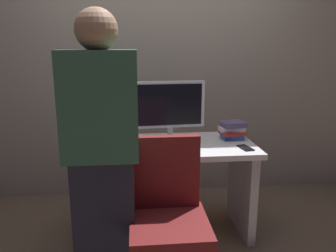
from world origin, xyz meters
TOP-DOWN VIEW (x-y plane):
  - ground_plane at (0.00, 0.00)m, footprint 9.00×9.00m
  - wall_back at (0.00, 0.85)m, footprint 6.40×0.10m
  - desk at (0.00, 0.00)m, footprint 1.30×0.64m
  - office_chair at (-0.06, -0.67)m, footprint 0.52×0.52m
  - person_at_desk at (-0.42, -0.63)m, footprint 0.40×0.24m
  - monitor at (0.03, 0.13)m, footprint 0.54×0.15m
  - keyboard at (-0.12, -0.06)m, footprint 0.43×0.15m
  - mouse at (0.20, -0.03)m, footprint 0.06×0.10m
  - cup_near_keyboard at (-0.36, -0.17)m, footprint 0.07×0.07m
  - cup_by_monitor at (-0.44, 0.11)m, footprint 0.07×0.07m
  - book_stack at (0.52, 0.10)m, footprint 0.21×0.18m
  - cell_phone at (0.55, -0.17)m, footprint 0.10×0.15m

SIDE VIEW (x-z plane):
  - ground_plane at x=0.00m, z-range 0.00..0.00m
  - office_chair at x=-0.06m, z-range -0.04..0.90m
  - desk at x=0.00m, z-range 0.13..0.86m
  - cell_phone at x=0.55m, z-range 0.73..0.74m
  - keyboard at x=-0.12m, z-range 0.73..0.75m
  - mouse at x=0.20m, z-range 0.73..0.77m
  - cup_by_monitor at x=-0.44m, z-range 0.73..0.81m
  - cup_near_keyboard at x=-0.36m, z-range 0.73..0.82m
  - book_stack at x=0.52m, z-range 0.73..0.87m
  - person_at_desk at x=-0.42m, z-range 0.02..1.66m
  - monitor at x=0.03m, z-range 0.76..1.22m
  - wall_back at x=0.00m, z-range 0.00..3.00m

